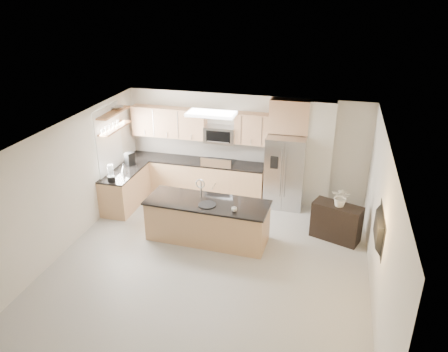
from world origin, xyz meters
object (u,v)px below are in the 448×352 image
(coffee_maker, at_px, (130,159))
(television, at_px, (376,229))
(microwave, at_px, (220,134))
(kettle, at_px, (123,169))
(platter, at_px, (207,205))
(flower_vase, at_px, (342,192))
(credenza, at_px, (336,222))
(bowl, at_px, (118,107))
(cup, at_px, (234,209))
(island, at_px, (208,220))
(range, at_px, (219,179))
(blender, at_px, (111,174))
(refrigerator, at_px, (285,171))

(coffee_maker, bearing_deg, television, -23.57)
(microwave, bearing_deg, kettle, -147.62)
(platter, relative_size, flower_vase, 0.57)
(microwave, relative_size, coffee_maker, 2.41)
(credenza, distance_m, bowl, 5.59)
(television, bearing_deg, cup, 72.50)
(platter, xyz_separation_m, bowl, (-2.59, 1.47, 1.48))
(kettle, height_order, flower_vase, flower_vase)
(cup, relative_size, television, 0.10)
(island, relative_size, television, 2.42)
(credenza, xyz_separation_m, platter, (-2.59, -0.84, 0.50))
(credenza, bearing_deg, coffee_maker, -167.92)
(credenza, height_order, bowl, bowl)
(range, relative_size, blender, 2.85)
(island, relative_size, bowl, 7.19)
(refrigerator, xyz_separation_m, cup, (-0.72, -2.26, 0.04))
(blender, relative_size, television, 0.37)
(microwave, height_order, platter, microwave)
(microwave, bearing_deg, television, -42.75)
(credenza, distance_m, coffee_maker, 5.12)
(range, distance_m, flower_vase, 3.35)
(cup, relative_size, bowl, 0.30)
(island, distance_m, flower_vase, 2.84)
(blender, relative_size, flower_vase, 0.63)
(television, bearing_deg, refrigerator, 31.04)
(refrigerator, relative_size, island, 0.68)
(refrigerator, distance_m, television, 3.62)
(range, relative_size, television, 1.06)
(coffee_maker, xyz_separation_m, television, (5.61, -2.45, 0.28))
(microwave, bearing_deg, cup, -68.95)
(blender, bearing_deg, coffee_maker, 91.16)
(blender, bearing_deg, refrigerator, 23.38)
(credenza, bearing_deg, television, -52.36)
(refrigerator, distance_m, coffee_maker, 3.81)
(cup, height_order, flower_vase, flower_vase)
(island, distance_m, credenza, 2.73)
(range, distance_m, television, 4.78)
(blender, bearing_deg, platter, -12.41)
(platter, height_order, television, television)
(flower_vase, bearing_deg, blender, -176.92)
(microwave, xyz_separation_m, refrigerator, (1.66, -0.17, -0.74))
(microwave, bearing_deg, bowl, -159.29)
(flower_vase, height_order, television, television)
(microwave, xyz_separation_m, blender, (-2.07, -1.78, -0.54))
(refrigerator, height_order, flower_vase, refrigerator)
(blender, bearing_deg, cup, -12.15)
(platter, bearing_deg, range, 98.92)
(coffee_maker, bearing_deg, bowl, -161.79)
(blender, xyz_separation_m, television, (5.58, -1.46, 0.26))
(cup, xyz_separation_m, blender, (-3.01, 0.65, 0.16))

